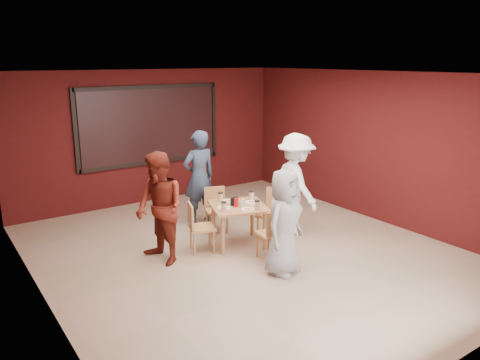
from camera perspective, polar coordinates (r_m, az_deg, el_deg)
floor at (r=7.58m, az=0.68°, el=-8.82°), size 7.00×7.00×0.00m
window_blinds at (r=10.06m, az=-10.81°, el=6.56°), size 3.00×0.02×1.50m
dining_table at (r=7.69m, az=-0.22°, el=-3.63°), size 1.10×1.10×0.83m
chair_front at (r=7.14m, az=4.17°, el=-6.31°), size 0.44×0.44×0.83m
chair_back at (r=8.40m, az=-2.97°, el=-3.23°), size 0.48×0.48×0.78m
chair_left at (r=7.48m, az=-5.19°, el=-5.45°), size 0.49×0.49×0.81m
chair_right at (r=8.06m, az=4.11°, el=-3.75°), size 0.53×0.53×0.85m
diner_front at (r=6.66m, az=5.37°, el=-5.15°), size 0.88×0.73×1.54m
diner_back at (r=8.70m, az=-5.00°, el=0.34°), size 0.65×0.43×1.76m
diner_left at (r=7.06m, az=-9.76°, el=-3.45°), size 0.76×0.91×1.70m
diner_right at (r=8.21m, az=6.79°, el=-0.50°), size 0.85×1.25×1.78m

